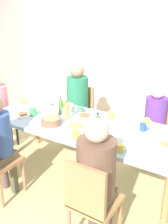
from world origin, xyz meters
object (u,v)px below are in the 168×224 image
Objects in this scene: bowl_2 at (64,107)px; plate_3 at (99,125)px; plate_2 at (164,145)px; cup_7 at (120,148)px; cup_3 at (111,115)px; bottle_0 at (61,106)px; bottle_1 at (53,112)px; cup_2 at (81,110)px; chair_4 at (156,128)px; plate_1 at (84,116)px; chair_3 at (91,200)px; cup_6 at (75,135)px; bottle_2 at (67,111)px; bottle_3 at (98,124)px; person_2 at (77,97)px; cup_4 at (146,121)px; plate_0 at (23,114)px; chair_2 at (80,111)px; cup_1 at (143,127)px; person_4 at (155,119)px; person_3 at (97,172)px; dining_table at (84,129)px; bowl_0 at (76,128)px; bowl_1 at (51,120)px; cup_0 at (23,102)px; cup_5 at (33,112)px.

plate_3 is at bearing -15.83° from bowl_2.
plate_2 is 1.85× the size of cup_7.
cup_3 is (0.01, 0.28, 0.03)m from plate_3.
bottle_0 is 1.13× the size of bottle_1.
bottle_0 is (-1.40, 0.14, 0.10)m from plate_2.
chair_4 is at bearing 34.33° from cup_2.
bowl_2 is (-0.34, 0.02, 0.04)m from plate_1.
plate_3 is (-0.43, 0.90, 0.26)m from chair_3.
cup_2 is at bearing 118.72° from cup_6.
bottle_2 reaches higher than chair_3.
bottle_3 is (-0.34, 0.71, 0.36)m from chair_3.
person_2 is 1.10m from plate_3.
cup_2 is at bearing -173.52° from cup_4.
bottle_2 is (-0.87, -0.87, 0.36)m from chair_4.
bowl_2 is (-1.07, -0.66, 0.30)m from chair_4.
chair_4 is 1.81m from plate_0.
plate_1 and plate_3 have the same top height.
cup_1 is at bearing -27.66° from chair_2.
person_4 reaches higher than bottle_3.
chair_3 is 1.28m from bottle_2.
plate_2 is (0.35, 0.74, 0.02)m from person_3.
bottle_1 is (-1.02, 0.69, 0.11)m from person_3.
cup_6 reaches higher than dining_table.
bottle_1 is 0.82× the size of bottle_3.
person_2 reaches higher than bowl_2.
plate_2 is at bearing -24.47° from cup_3.
cup_4 is 1.08× the size of cup_7.
bowl_0 is at bearing -114.92° from plate_3.
person_4 is 1.01m from bottle_3.
bottle_0 is at bearing -164.73° from plate_1.
chair_2 is 3.76× the size of bowl_1.
plate_1 is at bearing -4.01° from bowl_2.
bowl_0 is at bearing -17.86° from cup_0.
person_3 is at bearing -93.80° from cup_7.
bowl_0 is at bearing -62.01° from cup_2.
cup_0 is 0.50m from cup_5.
bowl_0 is 0.95× the size of bottle_0.
cup_0 is at bearing 149.60° from cup_5.
chair_2 is at bearing 85.52° from cup_5.
person_4 is 0.94m from plate_1.
plate_2 is at bearing 3.10° from cup_5.
plate_0 and plate_1 have the same top height.
chair_2 is 0.74m from bowl_2.
bottle_2 is at bearing 19.40° from plate_0.
cup_4 is (0.02, -0.39, 0.11)m from person_4.
cup_5 is at bearing -153.92° from cup_3.
plate_2 is 0.47m from cup_7.
bowl_0 is at bearing -20.10° from bottle_1.
person_2 is 6.31× the size of bottle_1.
dining_table is 22.83× the size of cup_0.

